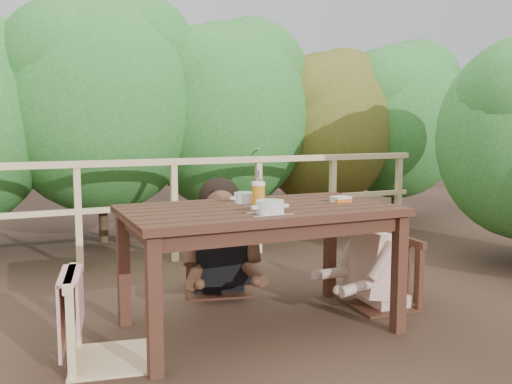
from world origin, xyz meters
name	(u,v)px	position (x,y,z in m)	size (l,w,h in m)	color
ground	(259,328)	(0.00, 0.00, 0.00)	(60.00, 60.00, 0.00)	#462E21
table	(259,269)	(0.00, 0.00, 0.40)	(1.72, 0.97, 0.80)	#3B1F15
chair_left	(110,276)	(-0.97, -0.11, 0.49)	(0.49, 0.49, 0.99)	beige
chair_far	(218,229)	(0.04, 0.90, 0.51)	(0.51, 0.51, 1.02)	#3B1F15
chair_right	(381,242)	(1.01, 0.06, 0.48)	(0.47, 0.47, 0.96)	#3B1F15
woman	(217,204)	(0.04, 0.92, 0.71)	(0.57, 0.70, 1.42)	black
diner_right	(385,223)	(1.04, 0.06, 0.62)	(0.50, 0.62, 1.24)	beige
railing	(174,210)	(0.00, 2.00, 0.51)	(5.60, 0.10, 1.01)	beige
hedge_row	(177,76)	(0.40, 3.20, 1.90)	(6.60, 1.60, 3.80)	#2E6D2B
soup_near	(270,208)	(-0.06, -0.28, 0.84)	(0.28, 0.28, 0.09)	silver
soup_far	(245,199)	(-0.01, 0.20, 0.84)	(0.26, 0.26, 0.09)	white
bread_roll	(269,209)	(-0.04, -0.23, 0.83)	(0.12, 0.09, 0.07)	#AE6D2B
beer_glass	(258,195)	(0.01, 0.03, 0.88)	(0.09, 0.09, 0.17)	orange
bottle	(257,188)	(0.06, 0.17, 0.91)	(0.06, 0.06, 0.23)	white
butter_tub	(341,200)	(0.59, -0.04, 0.82)	(0.13, 0.09, 0.06)	white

